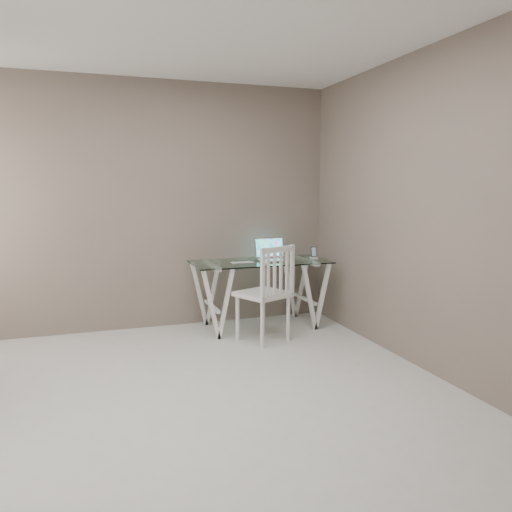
% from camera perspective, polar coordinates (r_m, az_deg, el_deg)
% --- Properties ---
extents(room, '(4.50, 4.52, 2.71)m').
position_cam_1_polar(room, '(3.36, -8.08, 10.54)').
color(room, beige).
rests_on(room, ground).
extents(desk, '(1.50, 0.70, 0.75)m').
position_cam_1_polar(desk, '(5.56, 0.47, -4.30)').
color(desk, silver).
rests_on(desk, ground).
extents(chair, '(0.60, 0.60, 0.99)m').
position_cam_1_polar(chair, '(4.98, 1.44, -3.82)').
color(chair, silver).
rests_on(chair, ground).
extents(laptop, '(0.35, 0.30, 0.25)m').
position_cam_1_polar(laptop, '(5.59, 1.84, 0.15)').
color(laptop, '#BABABF').
rests_on(laptop, desk).
extents(keyboard, '(0.25, 0.11, 0.01)m').
position_cam_1_polar(keyboard, '(5.37, -1.62, -0.75)').
color(keyboard, silver).
rests_on(keyboard, desk).
extents(mouse, '(0.10, 0.06, 0.03)m').
position_cam_1_polar(mouse, '(5.24, 0.94, -0.83)').
color(mouse, white).
rests_on(mouse, desk).
extents(phone_dock, '(0.07, 0.07, 0.13)m').
position_cam_1_polar(phone_dock, '(5.75, 6.61, 0.10)').
color(phone_dock, white).
rests_on(phone_dock, desk).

